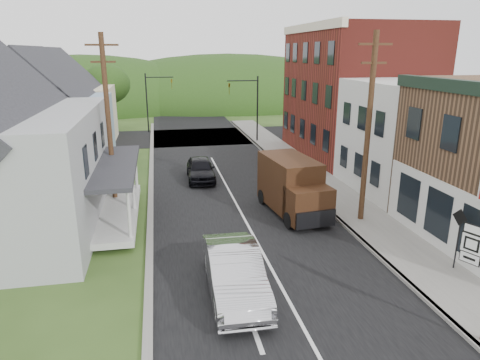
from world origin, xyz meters
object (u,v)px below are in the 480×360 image
silver_sedan (235,273)px  delivery_van (293,187)px  warning_sign (459,231)px  dark_sedan (201,169)px

silver_sedan → delivery_van: 8.30m
silver_sedan → warning_sign: bearing=1.2°
silver_sedan → delivery_van: size_ratio=0.95×
dark_sedan → silver_sedan: bearing=-89.5°
silver_sedan → warning_sign: warning_sign is taller
dark_sedan → warning_sign: 16.27m
silver_sedan → dark_sedan: silver_sedan is taller
silver_sedan → dark_sedan: bearing=90.0°
silver_sedan → dark_sedan: size_ratio=1.18×
dark_sedan → delivery_van: delivery_van is taller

